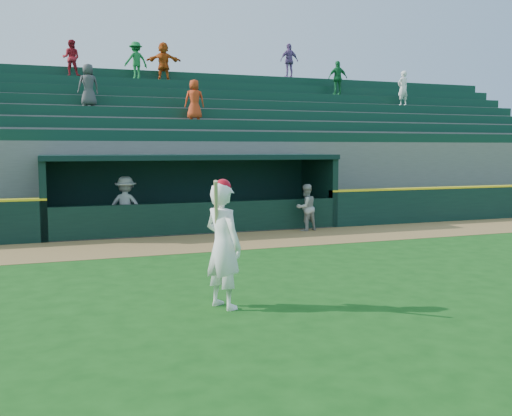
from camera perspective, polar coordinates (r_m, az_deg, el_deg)
name	(u,v)px	position (r m, az deg, el deg)	size (l,w,h in m)	color
ground	(283,279)	(11.79, 2.70, -7.06)	(120.00, 120.00, 0.00)	#144A12
warning_track	(216,242)	(16.33, -3.99, -3.39)	(40.00, 3.00, 0.01)	olive
field_wall_right	(510,202)	(24.02, 24.08, 0.53)	(15.50, 0.30, 1.20)	black
wall_stripe_right	(511,186)	(23.97, 24.15, 2.03)	(15.50, 0.32, 0.06)	yellow
dugout_player_front	(306,208)	(18.48, 5.01, 0.04)	(0.74, 0.57, 1.51)	#A4A49F
dugout_player_inside	(126,206)	(17.96, -12.88, 0.22)	(1.17, 0.67, 1.81)	#A5A5A0
dugout	(190,188)	(19.16, -6.61, 2.04)	(9.40, 2.80, 2.46)	slate
stands	(163,155)	(23.57, -9.33, 5.27)	(34.50, 6.25, 7.56)	slate
batter_at_plate	(223,244)	(9.48, -3.31, -3.64)	(0.78, 0.93, 2.18)	white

